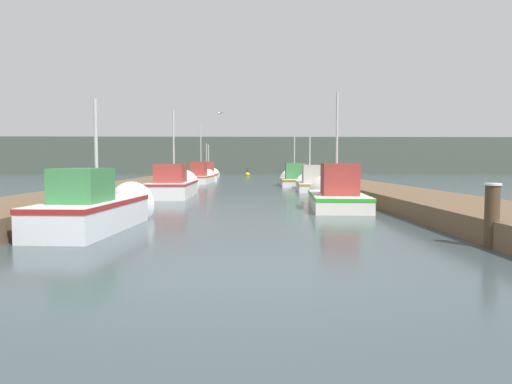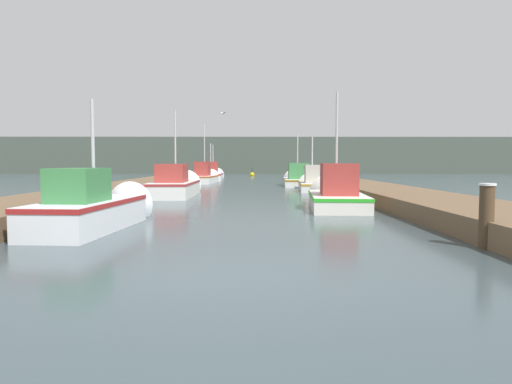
{
  "view_description": "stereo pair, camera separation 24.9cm",
  "coord_description": "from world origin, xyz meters",
  "px_view_note": "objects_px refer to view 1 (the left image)",
  "views": [
    {
      "loc": [
        0.08,
        -5.65,
        1.52
      ],
      "look_at": [
        0.46,
        10.83,
        0.45
      ],
      "focal_mm": 32.0,
      "sensor_mm": 36.0,
      "label": 1
    },
    {
      "loc": [
        0.33,
        -5.66,
        1.52
      ],
      "look_at": [
        0.46,
        10.83,
        0.45
      ],
      "focal_mm": 32.0,
      "sensor_mm": 36.0,
      "label": 2
    }
  ],
  "objects_px": {
    "fishing_boat_4": "(294,179)",
    "fishing_boat_5": "(202,177)",
    "fishing_boat_1": "(335,194)",
    "fishing_boat_0": "(99,208)",
    "mooring_piling_1": "(327,180)",
    "fishing_boat_2": "(175,185)",
    "seagull_lead": "(220,113)",
    "fishing_boat_6": "(207,175)",
    "channel_buoy": "(247,175)",
    "mooring_piling_0": "(492,215)",
    "fishing_boat_3": "(309,183)",
    "fishing_boat_7": "(209,174)"
  },
  "relations": [
    {
      "from": "fishing_boat_4",
      "to": "seagull_lead",
      "type": "xyz_separation_m",
      "value": [
        -4.82,
        -3.0,
        4.1
      ]
    },
    {
      "from": "fishing_boat_6",
      "to": "seagull_lead",
      "type": "distance_m",
      "value": 12.49
    },
    {
      "from": "fishing_boat_0",
      "to": "fishing_boat_2",
      "type": "bearing_deg",
      "value": 93.93
    },
    {
      "from": "fishing_boat_7",
      "to": "fishing_boat_1",
      "type": "bearing_deg",
      "value": -73.6
    },
    {
      "from": "fishing_boat_7",
      "to": "fishing_boat_6",
      "type": "bearing_deg",
      "value": -84.58
    },
    {
      "from": "fishing_boat_6",
      "to": "fishing_boat_7",
      "type": "bearing_deg",
      "value": 89.06
    },
    {
      "from": "fishing_boat_7",
      "to": "seagull_lead",
      "type": "height_order",
      "value": "seagull_lead"
    },
    {
      "from": "fishing_boat_2",
      "to": "channel_buoy",
      "type": "distance_m",
      "value": 30.23
    },
    {
      "from": "fishing_boat_2",
      "to": "fishing_boat_1",
      "type": "bearing_deg",
      "value": -40.66
    },
    {
      "from": "mooring_piling_0",
      "to": "mooring_piling_1",
      "type": "distance_m",
      "value": 16.25
    },
    {
      "from": "fishing_boat_6",
      "to": "channel_buoy",
      "type": "xyz_separation_m",
      "value": [
        3.56,
        11.76,
        -0.32
      ]
    },
    {
      "from": "fishing_boat_7",
      "to": "seagull_lead",
      "type": "relative_size",
      "value": 11.22
    },
    {
      "from": "fishing_boat_6",
      "to": "mooring_piling_1",
      "type": "height_order",
      "value": "fishing_boat_6"
    },
    {
      "from": "fishing_boat_4",
      "to": "mooring_piling_0",
      "type": "distance_m",
      "value": 22.86
    },
    {
      "from": "fishing_boat_2",
      "to": "mooring_piling_0",
      "type": "distance_m",
      "value": 15.3
    },
    {
      "from": "mooring_piling_1",
      "to": "channel_buoy",
      "type": "relative_size",
      "value": 1.07
    },
    {
      "from": "mooring_piling_1",
      "to": "channel_buoy",
      "type": "distance_m",
      "value": 27.35
    },
    {
      "from": "fishing_boat_2",
      "to": "fishing_boat_4",
      "type": "bearing_deg",
      "value": 55.44
    },
    {
      "from": "fishing_boat_1",
      "to": "fishing_boat_0",
      "type": "bearing_deg",
      "value": -136.65
    },
    {
      "from": "channel_buoy",
      "to": "seagull_lead",
      "type": "relative_size",
      "value": 2.17
    },
    {
      "from": "fishing_boat_3",
      "to": "mooring_piling_1",
      "type": "height_order",
      "value": "fishing_boat_3"
    },
    {
      "from": "fishing_boat_4",
      "to": "fishing_boat_5",
      "type": "height_order",
      "value": "fishing_boat_5"
    },
    {
      "from": "fishing_boat_3",
      "to": "fishing_boat_5",
      "type": "bearing_deg",
      "value": 131.96
    },
    {
      "from": "fishing_boat_2",
      "to": "mooring_piling_0",
      "type": "height_order",
      "value": "fishing_boat_2"
    },
    {
      "from": "fishing_boat_7",
      "to": "seagull_lead",
      "type": "xyz_separation_m",
      "value": [
        1.96,
        -16.43,
        4.11
      ]
    },
    {
      "from": "fishing_boat_2",
      "to": "channel_buoy",
      "type": "height_order",
      "value": "fishing_boat_2"
    },
    {
      "from": "fishing_boat_4",
      "to": "fishing_boat_0",
      "type": "bearing_deg",
      "value": -105.84
    },
    {
      "from": "fishing_boat_0",
      "to": "mooring_piling_1",
      "type": "relative_size",
      "value": 4.19
    },
    {
      "from": "fishing_boat_1",
      "to": "fishing_boat_5",
      "type": "xyz_separation_m",
      "value": [
        -6.41,
        18.42,
        0.04
      ]
    },
    {
      "from": "fishing_boat_6",
      "to": "mooring_piling_1",
      "type": "distance_m",
      "value": 17.1
    },
    {
      "from": "fishing_boat_0",
      "to": "fishing_boat_5",
      "type": "height_order",
      "value": "fishing_boat_5"
    },
    {
      "from": "fishing_boat_1",
      "to": "fishing_boat_6",
      "type": "xyz_separation_m",
      "value": [
        -6.45,
        23.7,
        0.07
      ]
    },
    {
      "from": "fishing_boat_4",
      "to": "mooring_piling_1",
      "type": "relative_size",
      "value": 5.62
    },
    {
      "from": "mooring_piling_1",
      "to": "fishing_boat_1",
      "type": "bearing_deg",
      "value": -98.39
    },
    {
      "from": "fishing_boat_2",
      "to": "channel_buoy",
      "type": "relative_size",
      "value": 5.7
    },
    {
      "from": "fishing_boat_1",
      "to": "seagull_lead",
      "type": "distance_m",
      "value": 13.51
    },
    {
      "from": "fishing_boat_4",
      "to": "fishing_boat_6",
      "type": "distance_m",
      "value": 10.92
    },
    {
      "from": "fishing_boat_4",
      "to": "mooring_piling_1",
      "type": "height_order",
      "value": "fishing_boat_4"
    },
    {
      "from": "fishing_boat_4",
      "to": "mooring_piling_1",
      "type": "distance_m",
      "value": 6.67
    },
    {
      "from": "fishing_boat_2",
      "to": "seagull_lead",
      "type": "bearing_deg",
      "value": 75.18
    },
    {
      "from": "mooring_piling_1",
      "to": "channel_buoy",
      "type": "xyz_separation_m",
      "value": [
        -4.14,
        27.03,
        -0.41
      ]
    },
    {
      "from": "fishing_boat_3",
      "to": "channel_buoy",
      "type": "relative_size",
      "value": 5.45
    },
    {
      "from": "fishing_boat_5",
      "to": "mooring_piling_0",
      "type": "distance_m",
      "value": 27.35
    },
    {
      "from": "fishing_boat_4",
      "to": "channel_buoy",
      "type": "distance_m",
      "value": 20.68
    },
    {
      "from": "fishing_boat_4",
      "to": "fishing_boat_7",
      "type": "relative_size",
      "value": 1.16
    },
    {
      "from": "fishing_boat_3",
      "to": "fishing_boat_7",
      "type": "xyz_separation_m",
      "value": [
        -7.08,
        18.84,
        -0.02
      ]
    },
    {
      "from": "fishing_boat_1",
      "to": "channel_buoy",
      "type": "bearing_deg",
      "value": 99.71
    },
    {
      "from": "fishing_boat_1",
      "to": "mooring_piling_0",
      "type": "xyz_separation_m",
      "value": [
        1.25,
        -7.83,
        0.18
      ]
    },
    {
      "from": "mooring_piling_0",
      "to": "fishing_boat_6",
      "type": "bearing_deg",
      "value": 103.74
    },
    {
      "from": "fishing_boat_4",
      "to": "fishing_boat_6",
      "type": "xyz_separation_m",
      "value": [
        -6.61,
        8.69,
        0.08
      ]
    }
  ]
}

